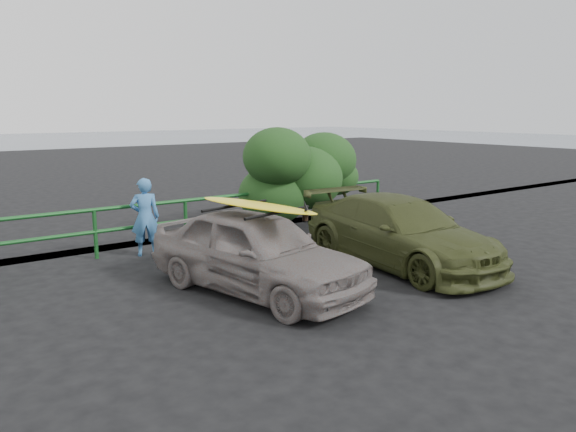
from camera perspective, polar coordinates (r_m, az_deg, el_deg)
name	(u,v)px	position (r m, az deg, el deg)	size (l,w,h in m)	color
ground	(280,321)	(8.15, -0.77, -10.57)	(80.00, 80.00, 0.00)	black
guardrail	(143,227)	(12.27, -14.54, -1.13)	(14.00, 0.08, 1.04)	#164F1E
shrub_right	(312,177)	(15.11, 2.46, 4.01)	(3.20, 2.40, 2.41)	#1D4017
sedan	(257,252)	(9.19, -3.22, -3.64)	(1.62, 4.02, 1.37)	slate
olive_vehicle	(400,232)	(11.06, 11.33, -1.56)	(1.83, 4.49, 1.30)	#383F1C
man	(145,217)	(11.86, -14.32, -0.10)	(0.59, 0.39, 1.62)	teal
roof_rack	(256,209)	(9.04, -3.26, 0.72)	(1.45, 1.01, 0.05)	black
surfboard	(256,205)	(9.03, -3.27, 1.10)	(0.52, 2.51, 0.07)	yellow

